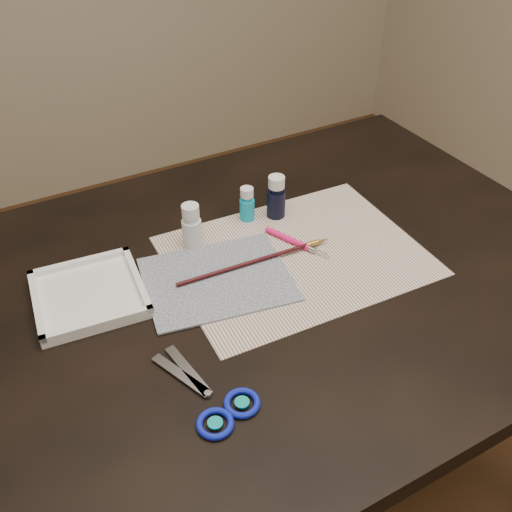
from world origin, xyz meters
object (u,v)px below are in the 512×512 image
paint_bottle_navy (276,197)px  scissors (196,389)px  paper (296,255)px  paint_bottle_white (192,226)px  canvas (217,279)px  paint_bottle_cyan (247,204)px  palette_tray (89,293)px

paint_bottle_navy → scissors: paint_bottle_navy is taller
paper → scissors: (-0.30, -0.21, 0.00)m
paint_bottle_navy → scissors: 0.48m
paint_bottle_white → paint_bottle_navy: 0.20m
canvas → scissors: bearing=-122.8°
paper → paint_bottle_white: 0.21m
paint_bottle_cyan → palette_tray: 0.37m
paper → palette_tray: palette_tray is taller
paper → paint_bottle_white: paint_bottle_white is taller
paint_bottle_white → palette_tray: 0.23m
paint_bottle_cyan → palette_tray: (-0.36, -0.08, -0.03)m
scissors → palette_tray: bearing=-5.7°
canvas → paint_bottle_cyan: paint_bottle_cyan is taller
paper → paint_bottle_cyan: bearing=98.7°
canvas → paint_bottle_white: 0.13m
paper → palette_tray: (-0.38, 0.07, 0.01)m
paper → paint_bottle_cyan: 0.16m
canvas → palette_tray: bearing=163.3°
paint_bottle_cyan → paint_bottle_navy: bearing=-17.1°
paint_bottle_white → palette_tray: paint_bottle_white is taller
scissors → canvas: bearing=-54.6°
paint_bottle_cyan → paper: bearing=-81.3°
paint_bottle_white → paint_bottle_cyan: paint_bottle_white is taller
scissors → paint_bottle_navy: bearing=-66.3°
paint_bottle_navy → scissors: bearing=-134.5°
paint_bottle_cyan → canvas: bearing=-133.6°
palette_tray → paint_bottle_cyan: bearing=13.0°
paint_bottle_navy → scissors: size_ratio=0.45×
paint_bottle_cyan → scissors: bearing=-127.7°
canvas → paint_bottle_white: size_ratio=2.77×
scissors → palette_tray: (-0.08, 0.28, 0.01)m
paint_bottle_cyan → palette_tray: paint_bottle_cyan is taller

